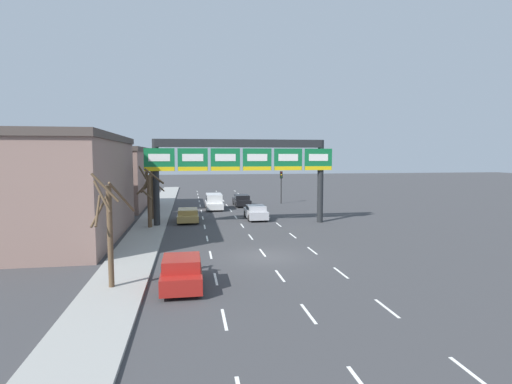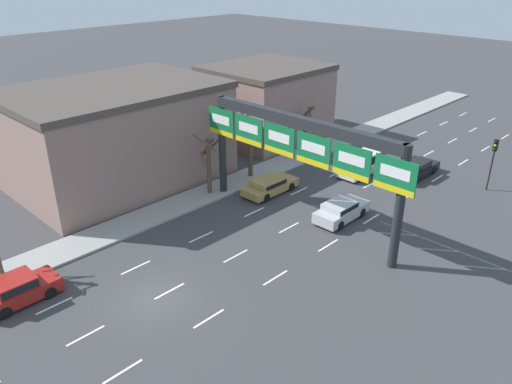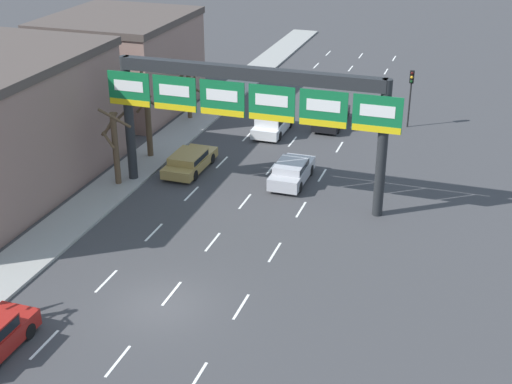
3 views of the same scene
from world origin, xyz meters
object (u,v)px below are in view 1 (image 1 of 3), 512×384
traffic_light_near_gantry (281,180)px  tree_bare_second (149,197)px  sign_gantry (241,160)px  suv_white (214,201)px  car_gold (188,214)px  tree_bare_third (109,227)px  car_silver (256,212)px  tree_bare_furthest (151,188)px  car_black (242,200)px  tree_bare_closest (155,189)px  car_red (182,271)px

traffic_light_near_gantry → tree_bare_second: size_ratio=0.83×
sign_gantry → suv_white: sign_gantry is taller
car_gold → tree_bare_second: bearing=-133.0°
sign_gantry → tree_bare_third: bearing=-116.3°
car_silver → tree_bare_second: 10.54m
car_silver → traffic_light_near_gantry: traffic_light_near_gantry is taller
tree_bare_second → tree_bare_furthest: tree_bare_furthest is taller
suv_white → car_gold: (-2.94, -8.13, -0.33)m
traffic_light_near_gantry → car_silver: bearing=-113.8°
tree_bare_third → tree_bare_furthest: size_ratio=0.89×
tree_bare_second → car_gold: bearing=47.0°
car_black → tree_bare_closest: (-10.26, -1.98, 1.64)m
car_red → tree_bare_furthest: 20.74m
car_silver → car_red: (-6.73, -19.46, 0.06)m
car_silver → tree_bare_second: tree_bare_second is taller
car_black → tree_bare_second: tree_bare_second is taller
car_black → tree_bare_furthest: 14.10m
car_black → car_silver: car_black is taller
car_silver → car_gold: (-6.52, -0.27, -0.07)m
tree_bare_third → suv_white: bearing=76.8°
tree_bare_furthest → sign_gantry: bearing=-24.1°
car_gold → tree_bare_closest: (-3.75, 8.93, 1.72)m
suv_white → tree_bare_second: size_ratio=0.92×
suv_white → tree_bare_second: (-6.10, -11.52, 1.71)m
sign_gantry → tree_bare_second: size_ratio=3.33×
tree_bare_closest → tree_bare_third: bearing=-89.3°
sign_gantry → tree_bare_third: 18.67m
car_black → tree_bare_closest: bearing=-169.1°
car_red → tree_bare_third: (-3.21, 0.18, 2.15)m
suv_white → tree_bare_furthest: tree_bare_furthest is taller
tree_bare_furthest → suv_white: bearing=47.7°
tree_bare_closest → tree_bare_third: tree_bare_third is taller
tree_bare_second → sign_gantry: bearing=6.6°
traffic_light_near_gantry → tree_bare_closest: (-15.61, -3.44, -0.62)m
car_black → traffic_light_near_gantry: (5.35, 1.46, 2.26)m
car_black → suv_white: 4.53m
tree_bare_third → tree_bare_furthest: (0.02, 20.18, 0.17)m
car_silver → tree_bare_closest: tree_bare_closest is taller
tree_bare_furthest → car_gold: bearing=-19.0°
car_black → car_gold: 12.70m
car_red → tree_bare_second: tree_bare_second is taller
car_gold → tree_bare_third: (-3.42, -19.02, 2.28)m
car_black → tree_bare_furthest: tree_bare_furthest is taller
tree_bare_second → tree_bare_third: tree_bare_third is taller
car_red → traffic_light_near_gantry: (12.07, 31.57, 2.21)m
tree_bare_furthest → tree_bare_third: bearing=-90.1°
tree_bare_second → tree_bare_third: (-0.26, -15.62, 0.24)m
traffic_light_near_gantry → car_gold: bearing=-133.8°
tree_bare_closest → car_black: bearing=10.9°
tree_bare_closest → tree_bare_second: size_ratio=0.88×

